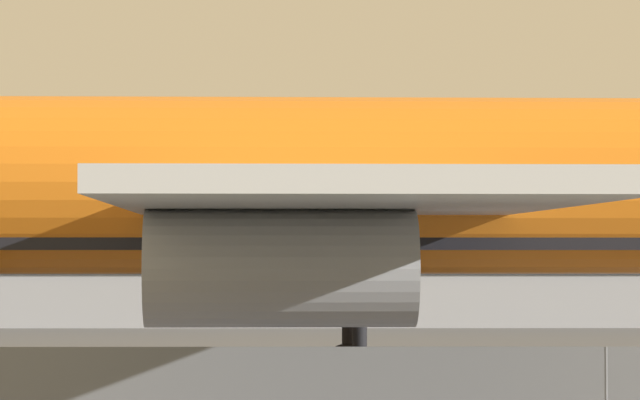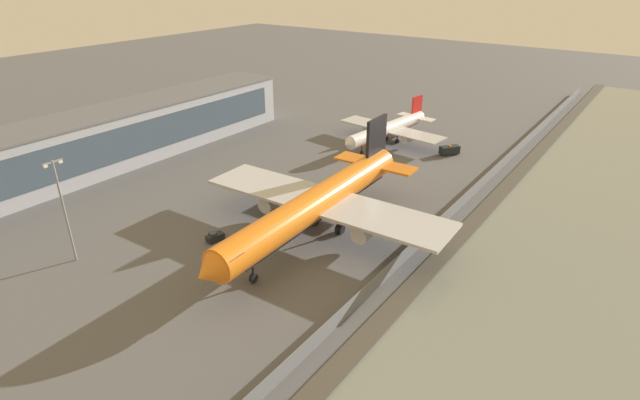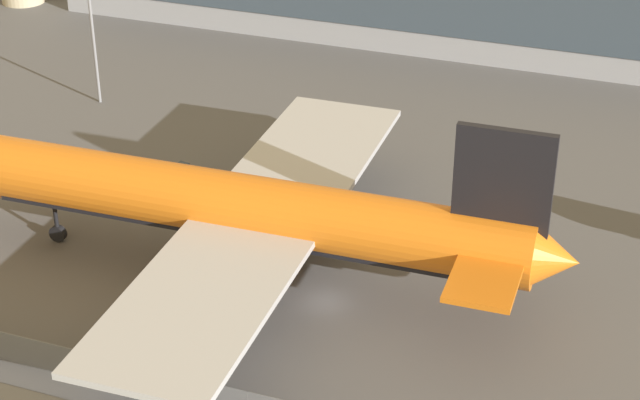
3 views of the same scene
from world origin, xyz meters
The scene contains 9 objects.
ground_plane centered at (0.00, 0.00, 0.00)m, with size 500.00×500.00×0.00m, color #565659.
shoreline_seawall centered at (0.00, -20.50, 0.25)m, with size 320.00×3.00×0.50m.
perimeter_fence centered at (0.00, -16.00, 1.34)m, with size 280.00×0.10×2.67m.
cargo_jet_orange centered at (-7.86, 1.37, 6.62)m, with size 57.37×48.80×17.35m.
passenger_jet_white_red centered at (45.68, 15.97, 4.15)m, with size 37.00×31.98×10.87m.
baggage_tug centered at (-20.72, 15.39, 0.81)m, with size 3.45×2.20×1.80m.
ops_van centered at (47.05, -1.70, 1.28)m, with size 5.44×4.76×2.48m.
terminal_building centered at (-7.81, 64.00, 6.88)m, with size 105.23×15.19×13.72m.
apron_light_mast_apron_west centered at (-39.09, 29.87, 10.31)m, with size 3.20×0.40×18.13m.
Camera 2 is at (-73.66, -46.05, 45.93)m, focal length 28.00 mm.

